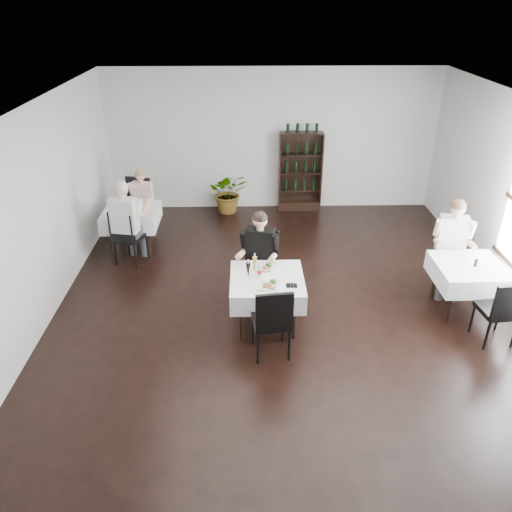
{
  "coord_description": "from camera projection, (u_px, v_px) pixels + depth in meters",
  "views": [
    {
      "loc": [
        -0.59,
        -6.01,
        4.32
      ],
      "look_at": [
        -0.45,
        0.2,
        1.01
      ],
      "focal_mm": 35.0,
      "sensor_mm": 36.0,
      "label": 1
    }
  ],
  "objects": [
    {
      "name": "potted_tree",
      "position": [
        229.0,
        192.0,
        10.83
      ],
      "size": [
        0.87,
        0.77,
        0.9
      ],
      "primitive_type": "imported",
      "rotation": [
        0.0,
        0.0,
        0.09
      ],
      "color": "#1D541C",
      "rests_on": "ground"
    },
    {
      "name": "main_table",
      "position": [
        267.0,
        287.0,
        7.05
      ],
      "size": [
        1.03,
        1.03,
        0.77
      ],
      "color": "black",
      "rests_on": "ground"
    },
    {
      "name": "left_chair_far",
      "position": [
        137.0,
        203.0,
        9.8
      ],
      "size": [
        0.63,
        0.63,
        1.12
      ],
      "color": "black",
      "rests_on": "ground"
    },
    {
      "name": "pilsner_dark",
      "position": [
        248.0,
        271.0,
        6.92
      ],
      "size": [
        0.07,
        0.07,
        0.29
      ],
      "color": "black",
      "rests_on": "main_table"
    },
    {
      "name": "right_chair_far",
      "position": [
        459.0,
        258.0,
        7.91
      ],
      "size": [
        0.48,
        0.48,
        1.0
      ],
      "color": "black",
      "rests_on": "ground"
    },
    {
      "name": "main_chair_far",
      "position": [
        260.0,
        259.0,
        7.76
      ],
      "size": [
        0.66,
        0.66,
        1.1
      ],
      "color": "black",
      "rests_on": "ground"
    },
    {
      "name": "plate_near",
      "position": [
        270.0,
        285.0,
        6.76
      ],
      "size": [
        0.34,
        0.34,
        0.09
      ],
      "color": "white",
      "rests_on": "main_table"
    },
    {
      "name": "coke_bottle",
      "position": [
        260.0,
        270.0,
        6.94
      ],
      "size": [
        0.07,
        0.07,
        0.27
      ],
      "color": "silver",
      "rests_on": "main_table"
    },
    {
      "name": "right_chair_near",
      "position": [
        502.0,
        308.0,
        6.66
      ],
      "size": [
        0.5,
        0.51,
        1.0
      ],
      "color": "black",
      "rests_on": "ground"
    },
    {
      "name": "left_chair_near",
      "position": [
        126.0,
        234.0,
        8.66
      ],
      "size": [
        0.6,
        0.61,
        1.03
      ],
      "color": "black",
      "rests_on": "ground"
    },
    {
      "name": "diner_left_far",
      "position": [
        141.0,
        198.0,
        9.69
      ],
      "size": [
        0.55,
        0.58,
        1.32
      ],
      "color": "#3A3A41",
      "rests_on": "ground"
    },
    {
      "name": "left_table",
      "position": [
        132.0,
        217.0,
        9.21
      ],
      "size": [
        0.98,
        0.98,
        0.77
      ],
      "color": "black",
      "rests_on": "ground"
    },
    {
      "name": "room_shell",
      "position": [
        290.0,
        230.0,
        6.65
      ],
      "size": [
        9.0,
        9.0,
        9.0
      ],
      "color": "black",
      "rests_on": "ground"
    },
    {
      "name": "diner_main",
      "position": [
        259.0,
        252.0,
        7.43
      ],
      "size": [
        0.62,
        0.66,
        1.51
      ],
      "color": "#3A3A41",
      "rests_on": "ground"
    },
    {
      "name": "pilsner_lager",
      "position": [
        255.0,
        265.0,
        7.06
      ],
      "size": [
        0.07,
        0.07,
        0.3
      ],
      "color": "#B8862F",
      "rests_on": "main_table"
    },
    {
      "name": "diner_left_near",
      "position": [
        127.0,
        216.0,
        8.53
      ],
      "size": [
        0.65,
        0.68,
        1.57
      ],
      "color": "#3A3A41",
      "rests_on": "ground"
    },
    {
      "name": "main_chair_near",
      "position": [
        272.0,
        318.0,
        6.4
      ],
      "size": [
        0.54,
        0.54,
        1.06
      ],
      "color": "black",
      "rests_on": "ground"
    },
    {
      "name": "napkin_cutlery",
      "position": [
        292.0,
        285.0,
        6.79
      ],
      "size": [
        0.16,
        0.17,
        0.02
      ],
      "color": "black",
      "rests_on": "main_table"
    },
    {
      "name": "wine_shelf",
      "position": [
        300.0,
        173.0,
        10.77
      ],
      "size": [
        0.9,
        0.28,
        1.75
      ],
      "color": "black",
      "rests_on": "ground"
    },
    {
      "name": "plate_far",
      "position": [
        265.0,
        269.0,
        7.16
      ],
      "size": [
        0.38,
        0.38,
        0.09
      ],
      "color": "white",
      "rests_on": "main_table"
    },
    {
      "name": "right_table",
      "position": [
        468.0,
        274.0,
        7.38
      ],
      "size": [
        0.98,
        0.98,
        0.77
      ],
      "color": "black",
      "rests_on": "ground"
    },
    {
      "name": "diner_right_far",
      "position": [
        453.0,
        240.0,
        7.72
      ],
      "size": [
        0.64,
        0.67,
        1.56
      ],
      "color": "#3A3A41",
      "rests_on": "ground"
    },
    {
      "name": "pepper_mill",
      "position": [
        476.0,
        263.0,
        7.24
      ],
      "size": [
        0.06,
        0.06,
        0.11
      ],
      "primitive_type": "cylinder",
      "rotation": [
        0.0,
        0.0,
        -0.24
      ],
      "color": "black",
      "rests_on": "right_table"
    }
  ]
}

